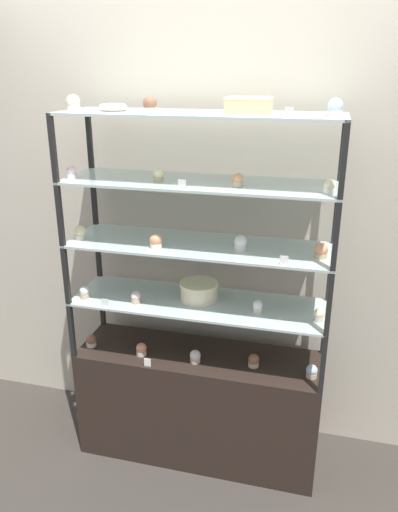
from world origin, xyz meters
The scene contains 35 objects.
ground_plane centered at (0.00, 0.00, 0.00)m, with size 20.00×20.00×0.00m, color #38332D.
back_wall centered at (0.00, 0.35, 1.30)m, with size 8.00×0.05×2.60m.
display_base centered at (0.00, 0.00, 0.32)m, with size 1.33×0.40×0.65m.
display_riser_lower centered at (0.00, 0.00, 0.94)m, with size 1.33×0.40×0.32m.
display_riser_middle centered at (0.00, 0.00, 1.26)m, with size 1.33×0.40×0.32m.
display_riser_upper centered at (0.00, 0.00, 1.58)m, with size 1.33×0.40×0.32m.
display_riser_top centered at (0.00, 0.00, 1.90)m, with size 1.33×0.40×0.32m.
layer_cake_centerpiece centered at (-0.01, 0.02, 1.01)m, with size 0.20×0.20×0.10m.
sheet_cake_frosted centered at (0.23, 0.02, 1.96)m, with size 0.20×0.15×0.07m.
cupcake_0 centered at (-0.61, -0.07, 0.68)m, with size 0.06×0.06×0.07m.
cupcake_1 centered at (-0.30, -0.08, 0.68)m, with size 0.06×0.06×0.07m.
cupcake_2 centered at (0.00, -0.08, 0.68)m, with size 0.06×0.06×0.07m.
cupcake_3 centered at (0.31, -0.04, 0.68)m, with size 0.06×0.06×0.07m.
cupcake_4 centered at (0.60, -0.07, 0.68)m, with size 0.06×0.06×0.07m.
price_tag_0 centered at (-0.23, -0.18, 0.67)m, with size 0.04×0.00×0.04m.
cupcake_5 centered at (-0.60, -0.11, 1.00)m, with size 0.05×0.05×0.07m.
cupcake_6 centered at (-0.31, -0.10, 1.00)m, with size 0.05×0.05×0.07m.
cupcake_7 centered at (0.31, -0.05, 1.00)m, with size 0.05×0.05×0.07m.
cupcake_8 centered at (0.61, -0.07, 1.00)m, with size 0.05×0.05×0.07m.
price_tag_1 centered at (-0.45, -0.18, 0.99)m, with size 0.04×0.00×0.04m.
cupcake_9 centered at (-0.61, -0.07, 1.32)m, with size 0.06×0.06×0.07m.
cupcake_10 centered at (-0.19, -0.11, 1.32)m, with size 0.06×0.06×0.07m.
cupcake_11 centered at (0.22, -0.03, 1.32)m, with size 0.06×0.06×0.07m.
cupcake_12 centered at (0.60, -0.05, 1.32)m, with size 0.06×0.06×0.07m.
price_tag_2 centered at (0.44, -0.18, 1.31)m, with size 0.04×0.00×0.04m.
cupcake_13 centered at (-0.62, -0.09, 1.63)m, with size 0.05×0.05×0.06m.
cupcake_14 centered at (-0.19, -0.04, 1.63)m, with size 0.05×0.05×0.06m.
cupcake_15 centered at (0.20, -0.07, 1.63)m, with size 0.05×0.05×0.06m.
cupcake_16 centered at (0.61, -0.10, 1.63)m, with size 0.05×0.05×0.06m.
price_tag_3 centered at (-0.03, -0.18, 1.63)m, with size 0.04×0.00×0.04m.
cupcake_17 centered at (-0.61, -0.04, 1.96)m, with size 0.06×0.06×0.07m.
cupcake_18 centered at (-0.21, -0.08, 1.96)m, with size 0.06×0.06×0.07m.
cupcake_19 centered at (0.60, -0.04, 1.96)m, with size 0.06×0.06×0.07m.
price_tag_4 centered at (0.42, -0.18, 1.94)m, with size 0.04×0.00×0.04m.
donut_glazed centered at (-0.42, 0.00, 1.94)m, with size 0.13×0.13×0.03m.
Camera 1 is at (0.59, -2.28, 2.11)m, focal length 35.00 mm.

